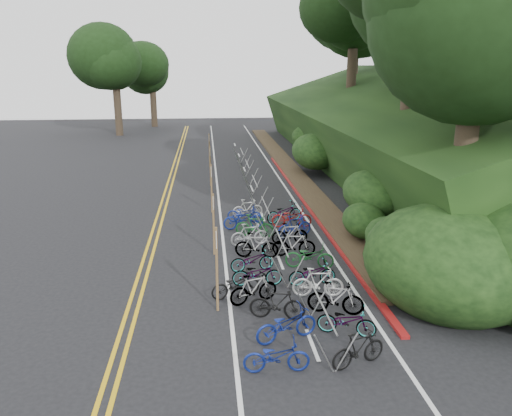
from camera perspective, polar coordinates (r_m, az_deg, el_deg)
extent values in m
plane|color=black|center=(15.47, -6.70, -12.02)|extent=(120.00, 120.00, 0.00)
cube|color=gold|center=(24.89, -11.34, -1.29)|extent=(0.12, 80.00, 0.01)
cube|color=gold|center=(24.86, -10.65, -1.27)|extent=(0.12, 80.00, 0.01)
cube|color=silver|center=(24.76, -4.07, -1.10)|extent=(0.12, 80.00, 0.01)
cube|color=silver|center=(25.21, 5.51, -0.82)|extent=(0.12, 80.00, 0.01)
cube|color=silver|center=(13.99, 6.45, -15.25)|extent=(0.10, 1.60, 0.01)
cube|color=silver|center=(19.28, 2.76, -6.10)|extent=(0.10, 1.60, 0.01)
cube|color=silver|center=(24.90, 0.76, -0.96)|extent=(0.10, 1.60, 0.01)
cube|color=silver|center=(30.66, -0.49, 2.27)|extent=(0.10, 1.60, 0.01)
cube|color=silver|center=(36.50, -1.34, 4.47)|extent=(0.10, 1.60, 0.01)
cube|color=silver|center=(42.39, -1.97, 6.06)|extent=(0.10, 1.60, 0.01)
cube|color=silver|center=(48.30, -2.44, 7.26)|extent=(0.10, 1.60, 0.01)
cube|color=maroon|center=(27.18, 5.75, 0.51)|extent=(0.25, 28.00, 0.10)
cube|color=black|center=(38.26, 14.54, 8.74)|extent=(12.32, 44.00, 9.11)
cube|color=#382819|center=(36.88, 3.79, 4.67)|extent=(1.40, 44.00, 0.16)
ellipsoid|color=#284C19|center=(19.04, 15.58, -3.65)|extent=(2.00, 2.80, 1.60)
ellipsoid|color=#284C19|center=(23.66, 13.21, 1.59)|extent=(2.60, 3.64, 2.08)
ellipsoid|color=#284C19|center=(29.51, 11.80, 5.34)|extent=(2.20, 3.08, 1.76)
ellipsoid|color=#284C19|center=(34.94, 6.65, 6.45)|extent=(3.00, 4.20, 2.40)
ellipsoid|color=#284C19|center=(40.87, 5.85, 8.06)|extent=(2.40, 3.36, 1.92)
ellipsoid|color=#284C19|center=(44.94, 6.51, 9.62)|extent=(2.80, 3.92, 2.24)
ellipsoid|color=#284C19|center=(21.69, 12.27, -1.42)|extent=(1.80, 2.52, 1.44)
ellipsoid|color=#284C19|center=(33.42, 11.15, 7.63)|extent=(3.20, 4.48, 2.56)
ellipsoid|color=black|center=(17.17, 21.09, -5.71)|extent=(5.28, 6.16, 3.52)
cylinder|color=#2D2319|center=(19.28, 22.62, 4.77)|extent=(0.79, 0.79, 5.40)
ellipsoid|color=black|center=(19.07, 24.27, 19.40)|extent=(7.39, 7.39, 7.02)
cylinder|color=#2D2319|center=(22.87, 25.34, 11.67)|extent=(0.85, 0.85, 6.65)
cylinder|color=#2D2319|center=(27.83, 17.08, 11.90)|extent=(0.83, 0.83, 6.24)
cylinder|color=#2D2319|center=(36.14, 16.08, 14.51)|extent=(0.88, 0.88, 7.07)
cylinder|color=#2D2319|center=(43.43, 10.80, 13.61)|extent=(0.81, 0.81, 5.82)
ellipsoid|color=black|center=(43.56, 11.17, 20.50)|extent=(7.76, 7.76, 7.37)
cylinder|color=#2D2319|center=(51.78, 11.08, 15.15)|extent=(0.85, 0.85, 6.65)
ellipsoid|color=black|center=(52.10, 11.46, 21.86)|extent=(9.24, 9.24, 8.78)
cylinder|color=#2D2319|center=(56.66, -15.49, 10.73)|extent=(0.79, 0.79, 5.40)
ellipsoid|color=black|center=(56.48, -15.87, 15.70)|extent=(7.39, 7.39, 7.02)
cylinder|color=#2D2319|center=(64.18, -11.62, 11.32)|extent=(0.77, 0.77, 4.99)
ellipsoid|color=black|center=(64.01, -11.84, 15.28)|extent=(6.47, 6.47, 6.14)
cylinder|color=gray|center=(13.65, 7.63, -11.02)|extent=(0.05, 3.05, 0.05)
cylinder|color=gray|center=(12.64, 7.77, -16.16)|extent=(0.54, 0.04, 1.06)
cylinder|color=gray|center=(12.77, 10.32, -15.92)|extent=(0.54, 0.04, 1.06)
cylinder|color=gray|center=(15.08, 5.26, -10.48)|extent=(0.54, 0.04, 1.06)
cylinder|color=gray|center=(15.18, 7.37, -10.35)|extent=(0.54, 0.04, 1.06)
cylinder|color=gray|center=(17.94, 2.96, -3.90)|extent=(0.05, 3.00, 0.05)
cylinder|color=gray|center=(16.82, 2.69, -7.38)|extent=(0.58, 0.04, 1.13)
cylinder|color=gray|center=(16.91, 4.59, -7.29)|extent=(0.58, 0.04, 1.13)
cylinder|color=gray|center=(19.40, 1.50, -4.14)|extent=(0.58, 0.04, 1.13)
cylinder|color=gray|center=(19.47, 3.14, -4.08)|extent=(0.58, 0.04, 1.13)
cylinder|color=gray|center=(22.66, 1.09, 0.35)|extent=(0.05, 3.00, 0.05)
cylinder|color=gray|center=(21.47, 0.77, -2.14)|extent=(0.58, 0.04, 1.13)
cylinder|color=gray|center=(21.53, 2.25, -2.10)|extent=(0.58, 0.04, 1.13)
cylinder|color=gray|center=(24.13, 0.03, -0.10)|extent=(0.58, 0.04, 1.13)
cylinder|color=gray|center=(24.19, 1.35, -0.06)|extent=(0.58, 0.04, 1.13)
cylinder|color=gray|center=(27.49, -0.13, 3.12)|extent=(0.05, 3.00, 0.05)
cylinder|color=gray|center=(26.24, -0.45, 1.21)|extent=(0.58, 0.04, 1.13)
cylinder|color=gray|center=(26.30, 0.77, 1.25)|extent=(0.58, 0.04, 1.13)
cylinder|color=gray|center=(28.95, -0.95, 2.61)|extent=(0.58, 0.04, 1.13)
cylinder|color=gray|center=(29.00, 0.15, 2.63)|extent=(0.58, 0.04, 1.13)
cylinder|color=gray|center=(32.36, -0.99, 5.06)|extent=(0.05, 3.00, 0.05)
cylinder|color=gray|center=(31.09, -1.29, 3.53)|extent=(0.58, 0.04, 1.13)
cylinder|color=gray|center=(31.14, -0.26, 3.55)|extent=(0.58, 0.04, 1.13)
cylinder|color=gray|center=(33.82, -1.66, 4.54)|extent=(0.58, 0.04, 1.13)
cylinder|color=gray|center=(33.86, -0.71, 4.56)|extent=(0.58, 0.04, 1.13)
cylinder|color=gray|center=(37.27, -1.63, 6.49)|extent=(0.05, 3.00, 0.05)
cylinder|color=gray|center=(35.98, -1.91, 5.22)|extent=(0.58, 0.04, 1.13)
cylinder|color=gray|center=(36.02, -1.01, 5.24)|extent=(0.58, 0.04, 1.13)
cylinder|color=gray|center=(38.73, -2.19, 5.98)|extent=(0.58, 0.04, 1.13)
cylinder|color=gray|center=(38.76, -1.35, 6.00)|extent=(0.58, 0.04, 1.13)
cylinder|color=brown|center=(15.09, -4.49, -7.06)|extent=(0.08, 0.08, 2.69)
cube|color=silver|center=(14.73, -4.58, -3.49)|extent=(0.02, 0.40, 0.50)
cylinder|color=brown|center=(19.61, -4.86, -1.88)|extent=(0.08, 0.08, 2.50)
cube|color=silver|center=(19.36, -4.93, 0.65)|extent=(0.02, 0.40, 0.50)
cylinder|color=brown|center=(25.39, -5.10, 2.22)|extent=(0.08, 0.08, 2.50)
cube|color=silver|center=(25.20, -5.15, 4.21)|extent=(0.02, 0.40, 0.50)
cylinder|color=brown|center=(31.26, -5.24, 4.80)|extent=(0.08, 0.08, 2.50)
cube|color=silver|center=(31.10, -5.29, 6.43)|extent=(0.02, 0.40, 0.50)
cylinder|color=brown|center=(37.17, -5.35, 6.56)|extent=(0.08, 0.08, 2.50)
cube|color=silver|center=(37.03, -5.38, 7.93)|extent=(0.02, 0.40, 0.50)
imported|color=black|center=(16.27, -2.35, -8.75)|extent=(1.04, 1.75, 0.87)
imported|color=navy|center=(12.64, 2.36, -16.56)|extent=(0.62, 1.65, 0.86)
imported|color=black|center=(13.08, 11.63, -15.50)|extent=(0.96, 1.62, 0.94)
imported|color=navy|center=(13.90, 3.49, -13.12)|extent=(1.19, 1.93, 0.96)
imported|color=slate|center=(14.37, 10.32, -12.56)|extent=(1.14, 1.74, 0.86)
imported|color=black|center=(14.94, 2.44, -10.82)|extent=(0.86, 1.73, 1.00)
imported|color=slate|center=(15.40, 9.09, -10.13)|extent=(0.97, 1.77, 1.02)
imported|color=slate|center=(15.87, -0.28, -9.18)|extent=(1.00, 1.69, 0.98)
imported|color=beige|center=(16.38, 7.10, -8.43)|extent=(0.62, 1.71, 1.01)
imported|color=slate|center=(17.05, 0.15, -7.48)|extent=(0.64, 1.73, 0.90)
imported|color=slate|center=(17.23, 6.44, -7.41)|extent=(0.69, 1.68, 0.86)
imported|color=slate|center=(18.25, -0.44, -5.96)|extent=(0.81, 1.69, 0.85)
imported|color=#144C1E|center=(18.59, 6.14, -5.48)|extent=(1.00, 1.89, 0.94)
imported|color=slate|center=(19.44, 0.08, -4.28)|extent=(0.82, 1.78, 1.03)
imported|color=slate|center=(19.64, 4.34, -4.12)|extent=(0.64, 1.75, 1.03)
imported|color=#9E9EA3|center=(20.77, -0.74, -3.02)|extent=(0.76, 1.68, 0.98)
imported|color=slate|center=(21.02, 3.88, -2.90)|extent=(0.54, 1.56, 0.92)
imported|color=#144C1E|center=(21.77, -0.17, -2.05)|extent=(0.95, 1.77, 1.02)
imported|color=navy|center=(21.86, 4.44, -2.07)|extent=(1.02, 1.72, 1.00)
imported|color=navy|center=(22.90, -1.44, -1.19)|extent=(0.94, 1.96, 0.99)
imported|color=maroon|center=(23.17, 4.10, -1.05)|extent=(0.80, 1.90, 0.97)
imported|color=navy|center=(23.85, -1.33, -0.63)|extent=(1.05, 1.78, 0.88)
imported|color=slate|center=(23.89, 3.22, -0.50)|extent=(1.28, 1.97, 0.98)
imported|color=beige|center=(24.67, -0.96, -0.02)|extent=(0.67, 1.59, 0.92)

